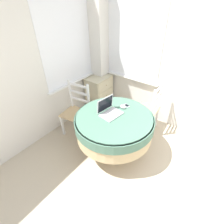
# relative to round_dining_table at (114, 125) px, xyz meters

# --- Properties ---
(corner_room_shell) EXTENTS (4.17, 4.62, 2.55)m
(corner_room_shell) POSITION_rel_round_dining_table_xyz_m (0.40, 0.24, 0.70)
(corner_room_shell) COLOR silver
(corner_room_shell) RESTS_ON ground_plane
(round_dining_table) EXTENTS (1.17, 1.17, 0.73)m
(round_dining_table) POSITION_rel_round_dining_table_xyz_m (0.00, 0.00, 0.00)
(round_dining_table) COLOR #4C3D2D
(round_dining_table) RESTS_ON ground_plane
(laptop) EXTENTS (0.34, 0.30, 0.24)m
(laptop) POSITION_rel_round_dining_table_xyz_m (0.02, 0.11, 0.21)
(laptop) COLOR silver
(laptop) RESTS_ON round_dining_table
(computer_mouse) EXTENTS (0.06, 0.10, 0.05)m
(computer_mouse) POSITION_rel_round_dining_table_xyz_m (0.25, 0.02, 0.18)
(computer_mouse) COLOR white
(computer_mouse) RESTS_ON round_dining_table
(cell_phone) EXTENTS (0.09, 0.12, 0.01)m
(cell_phone) POSITION_rel_round_dining_table_xyz_m (0.34, 0.00, 0.16)
(cell_phone) COLOR #B2B7BC
(cell_phone) RESTS_ON round_dining_table
(dining_chair_near_back_window) EXTENTS (0.44, 0.49, 0.97)m
(dining_chair_near_back_window) POSITION_rel_round_dining_table_xyz_m (0.05, 0.85, -0.12)
(dining_chair_near_back_window) COLOR tan
(dining_chair_near_back_window) RESTS_ON ground_plane
(dining_chair_near_right_window) EXTENTS (0.46, 0.41, 0.97)m
(dining_chair_near_right_window) POSITION_rel_round_dining_table_xyz_m (0.83, -0.17, -0.12)
(dining_chair_near_right_window) COLOR tan
(dining_chair_near_right_window) RESTS_ON ground_plane
(corner_cabinet) EXTENTS (0.56, 0.40, 0.74)m
(corner_cabinet) POSITION_rel_round_dining_table_xyz_m (0.93, 1.05, -0.20)
(corner_cabinet) COLOR beige
(corner_cabinet) RESTS_ON ground_plane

